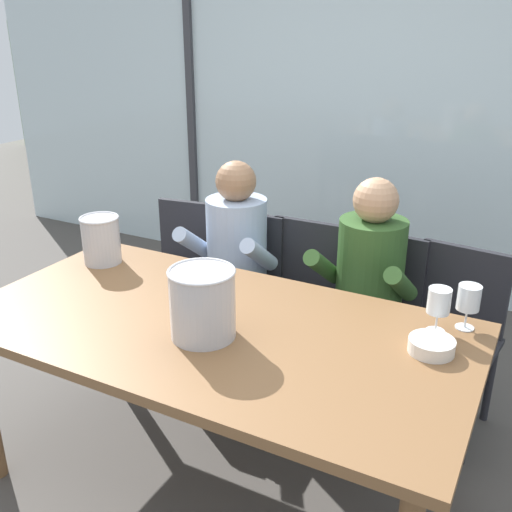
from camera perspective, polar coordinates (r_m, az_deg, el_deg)
ground at (r=3.41m, az=5.20°, el=-10.90°), size 14.00×14.00×0.00m
window_glass_panel at (r=4.16m, az=13.16°, el=13.87°), size 7.15×0.03×2.60m
window_mullion_left at (r=4.81m, az=-6.34°, el=15.32°), size 0.06×0.06×2.60m
hillside_vineyard at (r=7.86m, az=20.49°, el=13.94°), size 13.15×2.40×1.86m
dining_table at (r=2.28m, az=-4.15°, el=-8.29°), size 1.95×1.01×0.78m
chair_near_curtain at (r=3.45m, az=-6.85°, el=-1.02°), size 0.49×0.49×0.87m
chair_left_of_center at (r=3.24m, az=-1.59°, el=-2.44°), size 0.45×0.45×0.87m
chair_center at (r=3.12m, az=4.48°, el=-3.54°), size 0.45×0.45×0.87m
chair_right_of_center at (r=3.00m, az=11.48°, el=-5.00°), size 0.47×0.47×0.87m
chair_near_window_right at (r=2.92m, az=18.57°, el=-6.52°), size 0.49×0.49×0.87m
person_pale_blue_shirt at (r=3.07m, az=-2.53°, el=-0.41°), size 0.47×0.62×1.19m
person_olive_shirt at (r=2.80m, az=10.43°, el=-3.05°), size 0.48×0.62×1.19m
ice_bucket_primary at (r=2.10m, az=-5.24°, el=-4.55°), size 0.24×0.24×0.26m
ice_bucket_secondary at (r=2.84m, az=-14.87°, el=1.61°), size 0.18×0.18×0.23m
tasting_bowl at (r=2.13m, az=16.75°, el=-8.38°), size 0.16×0.16×0.05m
wine_glass_by_left_taster at (r=2.23m, az=17.41°, el=-4.39°), size 0.08×0.08×0.17m
wine_glass_near_bucket at (r=2.29m, az=20.03°, el=-4.02°), size 0.08×0.08×0.17m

